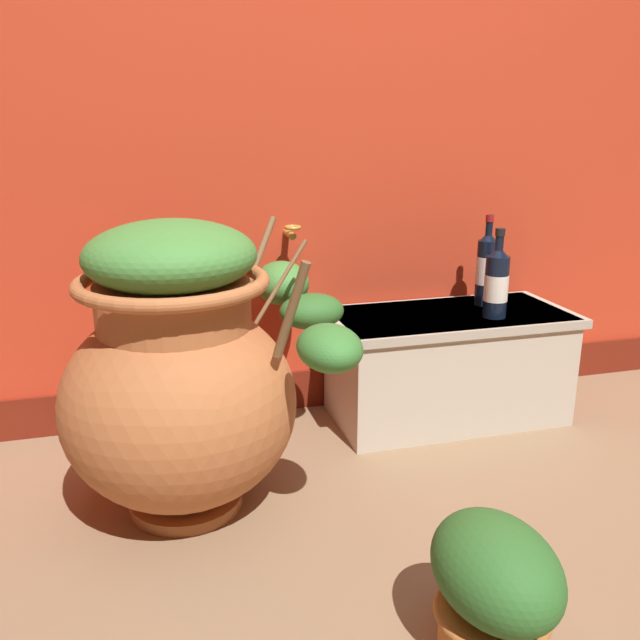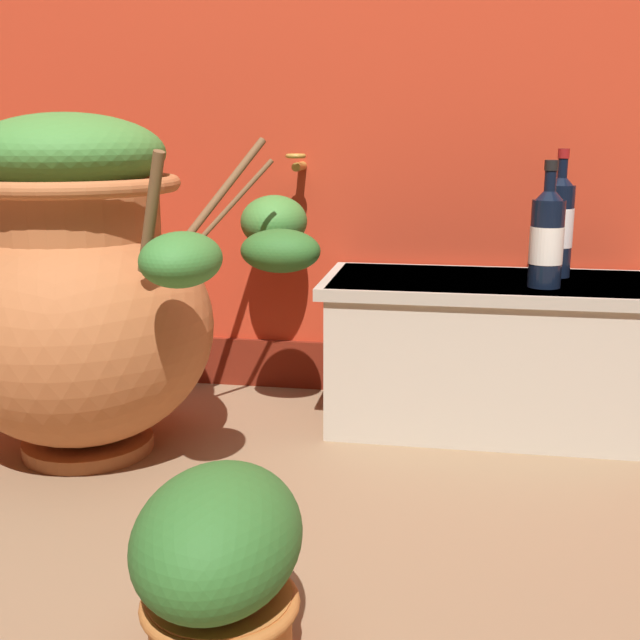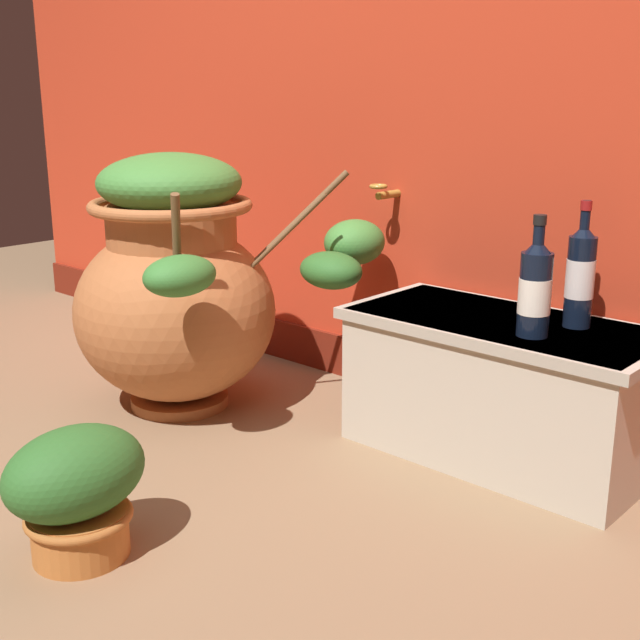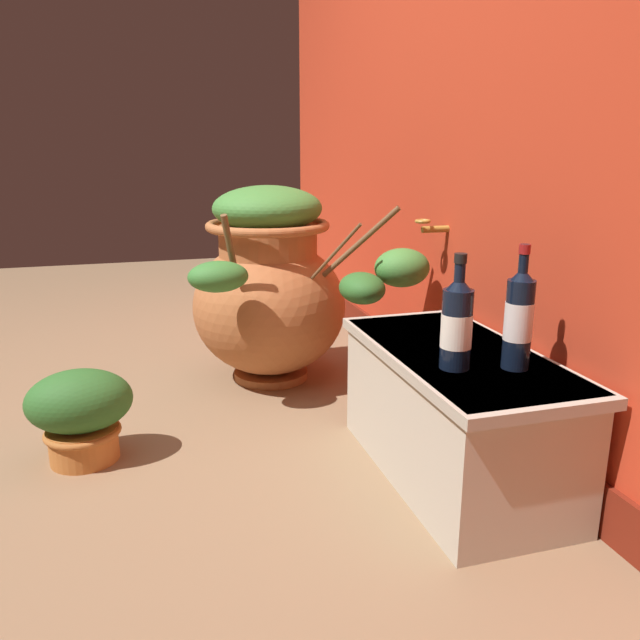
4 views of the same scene
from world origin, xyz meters
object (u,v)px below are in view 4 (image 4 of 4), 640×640
object	(u,v)px
wine_bottle_left	(519,317)
wine_bottle_middle	(457,322)
terracotta_urn	(272,288)
potted_shrub	(81,412)

from	to	relation	value
wine_bottle_left	wine_bottle_middle	distance (m)	0.16
terracotta_urn	potted_shrub	bearing A→B (deg)	-53.56
terracotta_urn	wine_bottle_middle	xyz separation A→B (m)	(1.05, 0.26, 0.13)
wine_bottle_left	wine_bottle_middle	world-z (taller)	wine_bottle_left
terracotta_urn	potted_shrub	distance (m)	0.92
terracotta_urn	wine_bottle_middle	world-z (taller)	terracotta_urn
wine_bottle_middle	potted_shrub	world-z (taller)	wine_bottle_middle
terracotta_urn	potted_shrub	world-z (taller)	terracotta_urn
wine_bottle_left	wine_bottle_middle	size ratio (longest dim) A/B	1.08
wine_bottle_middle	potted_shrub	bearing A→B (deg)	-118.45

